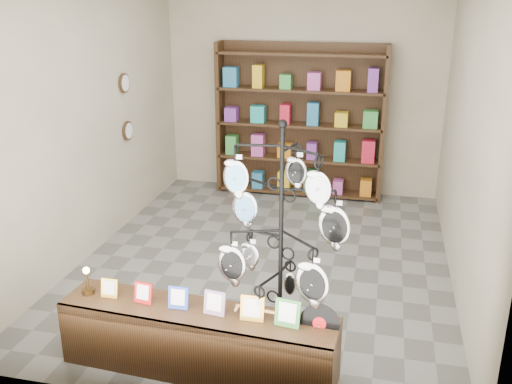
% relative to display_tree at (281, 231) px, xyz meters
% --- Properties ---
extents(ground, '(5.00, 5.00, 0.00)m').
position_rel_display_tree_xyz_m(ground, '(-0.49, 1.83, -1.17)').
color(ground, slate).
rests_on(ground, ground).
extents(room_envelope, '(5.00, 5.00, 5.00)m').
position_rel_display_tree_xyz_m(room_envelope, '(-0.49, 1.83, 0.68)').
color(room_envelope, '#C1B89B').
rests_on(room_envelope, ground).
extents(display_tree, '(1.05, 1.01, 2.02)m').
position_rel_display_tree_xyz_m(display_tree, '(0.00, 0.00, 0.00)').
color(display_tree, black).
rests_on(display_tree, ground).
extents(front_shelf, '(2.22, 0.59, 0.78)m').
position_rel_display_tree_xyz_m(front_shelf, '(-0.61, -0.24, -0.90)').
color(front_shelf, black).
rests_on(front_shelf, ground).
extents(back_shelving, '(2.42, 0.36, 2.20)m').
position_rel_display_tree_xyz_m(back_shelving, '(-0.49, 4.13, -0.14)').
color(back_shelving, black).
rests_on(back_shelving, ground).
extents(wall_clocks, '(0.03, 0.24, 0.84)m').
position_rel_display_tree_xyz_m(wall_clocks, '(-2.46, 2.63, 0.33)').
color(wall_clocks, black).
rests_on(wall_clocks, ground).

